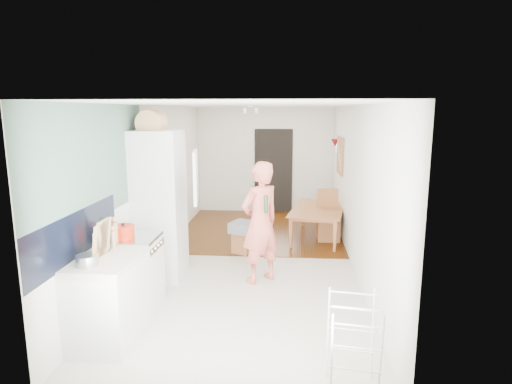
# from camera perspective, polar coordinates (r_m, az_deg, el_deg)

# --- Properties ---
(room_shell) EXTENTS (3.20, 7.00, 2.50)m
(room_shell) POSITION_cam_1_polar(r_m,az_deg,el_deg) (6.76, -0.53, 0.84)
(room_shell) COLOR white
(room_shell) RESTS_ON ground
(floor) EXTENTS (3.20, 7.00, 0.01)m
(floor) POSITION_cam_1_polar(r_m,az_deg,el_deg) (7.09, -0.51, -9.16)
(floor) COLOR beige
(floor) RESTS_ON ground
(wood_floor_overlay) EXTENTS (3.20, 3.30, 0.01)m
(wood_floor_overlay) POSITION_cam_1_polar(r_m,az_deg,el_deg) (8.84, 0.56, -5.05)
(wood_floor_overlay) COLOR #552A0B
(wood_floor_overlay) RESTS_ON room_shell
(sage_wall_panel) EXTENTS (0.02, 3.00, 1.30)m
(sage_wall_panel) POSITION_cam_1_polar(r_m,az_deg,el_deg) (5.16, -20.57, 3.78)
(sage_wall_panel) COLOR slate
(sage_wall_panel) RESTS_ON room_shell
(tile_splashback) EXTENTS (0.02, 1.90, 0.50)m
(tile_splashback) POSITION_cam_1_polar(r_m,az_deg,el_deg) (4.80, -22.73, -5.37)
(tile_splashback) COLOR black
(tile_splashback) RESTS_ON room_shell
(doorway_recess) EXTENTS (0.90, 0.04, 2.00)m
(doorway_recess) POSITION_cam_1_polar(r_m,az_deg,el_deg) (10.22, 2.34, 2.79)
(doorway_recess) COLOR black
(doorway_recess) RESTS_ON room_shell
(base_cabinet) EXTENTS (0.60, 0.90, 0.86)m
(base_cabinet) POSITION_cam_1_polar(r_m,az_deg,el_deg) (4.92, -19.08, -13.64)
(base_cabinet) COLOR silver
(base_cabinet) RESTS_ON room_shell
(worktop) EXTENTS (0.62, 0.92, 0.06)m
(worktop) POSITION_cam_1_polar(r_m,az_deg,el_deg) (4.76, -19.42, -8.57)
(worktop) COLOR beige
(worktop) RESTS_ON room_shell
(range_cooker) EXTENTS (0.60, 0.60, 0.88)m
(range_cooker) POSITION_cam_1_polar(r_m,az_deg,el_deg) (5.56, -15.97, -10.49)
(range_cooker) COLOR silver
(range_cooker) RESTS_ON room_shell
(cooker_top) EXTENTS (0.60, 0.60, 0.04)m
(cooker_top) POSITION_cam_1_polar(r_m,az_deg,el_deg) (5.41, -16.22, -5.94)
(cooker_top) COLOR #B7B7B9
(cooker_top) RESTS_ON room_shell
(fridge_housing) EXTENTS (0.66, 0.66, 2.15)m
(fridge_housing) POSITION_cam_1_polar(r_m,az_deg,el_deg) (6.29, -12.78, -1.81)
(fridge_housing) COLOR silver
(fridge_housing) RESTS_ON room_shell
(fridge_door) EXTENTS (0.14, 0.56, 0.70)m
(fridge_door) POSITION_cam_1_polar(r_m,az_deg,el_deg) (5.76, -8.06, 2.02)
(fridge_door) COLOR silver
(fridge_door) RESTS_ON room_shell
(fridge_interior) EXTENTS (0.02, 0.52, 0.66)m
(fridge_interior) POSITION_cam_1_polar(r_m,az_deg,el_deg) (6.12, -10.19, 2.46)
(fridge_interior) COLOR white
(fridge_interior) RESTS_ON room_shell
(pinboard) EXTENTS (0.03, 0.90, 0.70)m
(pinboard) POSITION_cam_1_polar(r_m,az_deg,el_deg) (8.64, 11.16, 4.81)
(pinboard) COLOR tan
(pinboard) RESTS_ON room_shell
(pinboard_frame) EXTENTS (0.00, 0.94, 0.74)m
(pinboard_frame) POSITION_cam_1_polar(r_m,az_deg,el_deg) (8.63, 11.06, 4.81)
(pinboard_frame) COLOR #9E5432
(pinboard_frame) RESTS_ON room_shell
(wall_sconce) EXTENTS (0.18, 0.18, 0.16)m
(wall_sconce) POSITION_cam_1_polar(r_m,az_deg,el_deg) (9.26, 10.51, 6.46)
(wall_sconce) COLOR maroon
(wall_sconce) RESTS_ON room_shell
(person) EXTENTS (0.88, 0.87, 2.05)m
(person) POSITION_cam_1_polar(r_m,az_deg,el_deg) (6.00, 0.56, -2.64)
(person) COLOR #DB6255
(person) RESTS_ON floor
(dining_table) EXTENTS (1.03, 1.55, 0.50)m
(dining_table) POSITION_cam_1_polar(r_m,az_deg,el_deg) (8.30, 8.42, -4.47)
(dining_table) COLOR #9E5432
(dining_table) RESTS_ON floor
(dining_chair) EXTENTS (0.42, 0.42, 0.96)m
(dining_chair) POSITION_cam_1_polar(r_m,az_deg,el_deg) (8.15, 9.62, -3.12)
(dining_chair) COLOR #9E5432
(dining_chair) RESTS_ON floor
(stool) EXTENTS (0.38, 0.38, 0.38)m
(stool) POSITION_cam_1_polar(r_m,az_deg,el_deg) (7.40, -1.79, -6.73)
(stool) COLOR #9E5432
(stool) RESTS_ON floor
(grey_drape) EXTENTS (0.52, 0.52, 0.18)m
(grey_drape) POSITION_cam_1_polar(r_m,az_deg,el_deg) (7.28, -1.65, -4.72)
(grey_drape) COLOR gray
(grey_drape) RESTS_ON stool
(drying_rack) EXTENTS (0.48, 0.44, 0.83)m
(drying_rack) POSITION_cam_1_polar(r_m,az_deg,el_deg) (4.06, 12.84, -19.01)
(drying_rack) COLOR silver
(drying_rack) RESTS_ON floor
(bread_bin) EXTENTS (0.42, 0.40, 0.20)m
(bread_bin) POSITION_cam_1_polar(r_m,az_deg,el_deg) (6.15, -13.73, 8.91)
(bread_bin) COLOR tan
(bread_bin) RESTS_ON fridge_housing
(red_casserole) EXTENTS (0.32, 0.32, 0.16)m
(red_casserole) POSITION_cam_1_polar(r_m,az_deg,el_deg) (5.35, -17.26, -5.10)
(red_casserole) COLOR red
(red_casserole) RESTS_ON cooker_top
(steel_pan) EXTENTS (0.24, 0.24, 0.11)m
(steel_pan) POSITION_cam_1_polar(r_m,az_deg,el_deg) (4.56, -21.58, -8.46)
(steel_pan) COLOR #B7B7B9
(steel_pan) RESTS_ON worktop
(held_bottle) EXTENTS (0.05, 0.05, 0.25)m
(held_bottle) POSITION_cam_1_polar(r_m,az_deg,el_deg) (5.80, 1.34, -1.65)
(held_bottle) COLOR #193D1B
(held_bottle) RESTS_ON person
(bottle_a) EXTENTS (0.08, 0.08, 0.27)m
(bottle_a) POSITION_cam_1_polar(r_m,az_deg,el_deg) (4.91, -19.34, -5.96)
(bottle_a) COLOR #193D1B
(bottle_a) RESTS_ON worktop
(bottle_b) EXTENTS (0.08, 0.08, 0.31)m
(bottle_b) POSITION_cam_1_polar(r_m,az_deg,el_deg) (4.91, -19.86, -5.78)
(bottle_b) COLOR #193D1B
(bottle_b) RESTS_ON worktop
(bottle_c) EXTENTS (0.09, 0.09, 0.23)m
(bottle_c) POSITION_cam_1_polar(r_m,az_deg,el_deg) (4.83, -20.38, -6.56)
(bottle_c) COLOR silver
(bottle_c) RESTS_ON worktop
(pepper_mill_front) EXTENTS (0.06, 0.06, 0.20)m
(pepper_mill_front) POSITION_cam_1_polar(r_m,az_deg,el_deg) (5.00, -18.48, -6.04)
(pepper_mill_front) COLOR tan
(pepper_mill_front) RESTS_ON worktop
(pepper_mill_back) EXTENTS (0.06, 0.06, 0.23)m
(pepper_mill_back) POSITION_cam_1_polar(r_m,az_deg,el_deg) (5.22, -18.28, -5.10)
(pepper_mill_back) COLOR tan
(pepper_mill_back) RESTS_ON worktop
(chopping_boards) EXTENTS (0.14, 0.29, 0.40)m
(chopping_boards) POSITION_cam_1_polar(r_m,az_deg,el_deg) (4.70, -19.89, -5.90)
(chopping_boards) COLOR tan
(chopping_boards) RESTS_ON worktop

